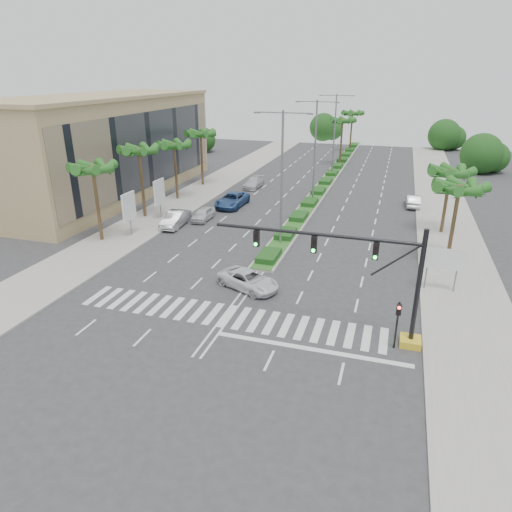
# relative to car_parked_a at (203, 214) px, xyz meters

# --- Properties ---
(ground) EXTENTS (160.00, 160.00, 0.00)m
(ground) POSITION_rel_car_parked_a_xyz_m (9.90, -18.92, -0.68)
(ground) COLOR #333335
(ground) RESTS_ON ground
(footpath_right) EXTENTS (6.00, 120.00, 0.15)m
(footpath_right) POSITION_rel_car_parked_a_xyz_m (25.10, 1.08, -0.60)
(footpath_right) COLOR gray
(footpath_right) RESTS_ON ground
(footpath_left) EXTENTS (6.00, 120.00, 0.15)m
(footpath_left) POSITION_rel_car_parked_a_xyz_m (-5.30, 1.08, -0.60)
(footpath_left) COLOR gray
(footpath_left) RESTS_ON ground
(median) EXTENTS (2.20, 75.00, 0.20)m
(median) POSITION_rel_car_parked_a_xyz_m (9.90, 26.08, -0.58)
(median) COLOR gray
(median) RESTS_ON ground
(median_grass) EXTENTS (1.80, 75.00, 0.04)m
(median_grass) POSITION_rel_car_parked_a_xyz_m (9.90, 26.08, -0.46)
(median_grass) COLOR #29591E
(median_grass) RESTS_ON median
(building) EXTENTS (12.00, 36.00, 12.00)m
(building) POSITION_rel_car_parked_a_xyz_m (-16.10, 7.08, 5.32)
(building) COLOR tan
(building) RESTS_ON ground
(signal_gantry) EXTENTS (12.60, 1.20, 7.20)m
(signal_gantry) POSITION_rel_car_parked_a_xyz_m (19.17, -18.92, 2.78)
(signal_gantry) COLOR gold
(signal_gantry) RESTS_ON ground
(pedestrian_signal) EXTENTS (0.28, 0.36, 3.00)m
(pedestrian_signal) POSITION_rel_car_parked_a_xyz_m (20.50, -19.60, 1.37)
(pedestrian_signal) COLOR black
(pedestrian_signal) RESTS_ON ground
(direction_sign) EXTENTS (2.70, 0.11, 3.40)m
(direction_sign) POSITION_rel_car_parked_a_xyz_m (23.40, -10.93, 1.77)
(direction_sign) COLOR slate
(direction_sign) RESTS_ON ground
(billboard_near) EXTENTS (0.18, 2.10, 4.35)m
(billboard_near) POSITION_rel_car_parked_a_xyz_m (-4.60, -6.92, 2.28)
(billboard_near) COLOR slate
(billboard_near) RESTS_ON ground
(billboard_far) EXTENTS (0.18, 2.10, 4.35)m
(billboard_far) POSITION_rel_car_parked_a_xyz_m (-4.60, -0.92, 2.28)
(billboard_far) COLOR slate
(billboard_far) RESTS_ON ground
(palm_left_near) EXTENTS (4.57, 4.68, 7.55)m
(palm_left_near) POSITION_rel_car_parked_a_xyz_m (-6.60, -8.92, 6.01)
(palm_left_near) COLOR brown
(palm_left_near) RESTS_ON ground
(palm_left_mid) EXTENTS (4.57, 4.68, 7.95)m
(palm_left_mid) POSITION_rel_car_parked_a_xyz_m (-6.60, -0.92, 6.40)
(palm_left_mid) COLOR brown
(palm_left_mid) RESTS_ON ground
(palm_left_far) EXTENTS (4.57, 4.68, 7.35)m
(palm_left_far) POSITION_rel_car_parked_a_xyz_m (-6.60, 7.08, 5.82)
(palm_left_far) COLOR brown
(palm_left_far) RESTS_ON ground
(palm_left_end) EXTENTS (4.57, 4.68, 7.75)m
(palm_left_end) POSITION_rel_car_parked_a_xyz_m (-6.60, 15.08, 6.20)
(palm_left_end) COLOR brown
(palm_left_end) RESTS_ON ground
(palm_right_near) EXTENTS (4.57, 4.68, 7.05)m
(palm_right_near) POSITION_rel_car_parked_a_xyz_m (24.40, -4.92, 5.53)
(palm_right_near) COLOR brown
(palm_right_near) RESTS_ON ground
(palm_right_far) EXTENTS (4.57, 4.68, 6.75)m
(palm_right_far) POSITION_rel_car_parked_a_xyz_m (24.40, 3.08, 5.24)
(palm_right_far) COLOR brown
(palm_right_far) RESTS_ON ground
(palm_median_a) EXTENTS (4.57, 4.68, 8.05)m
(palm_median_a) POSITION_rel_car_parked_a_xyz_m (9.90, 36.08, 6.49)
(palm_median_a) COLOR brown
(palm_median_a) RESTS_ON ground
(palm_median_b) EXTENTS (4.57, 4.68, 8.05)m
(palm_median_b) POSITION_rel_car_parked_a_xyz_m (9.90, 51.08, 6.49)
(palm_median_b) COLOR brown
(palm_median_b) RESTS_ON ground
(streetlight_near) EXTENTS (5.10, 0.25, 12.00)m
(streetlight_near) POSITION_rel_car_parked_a_xyz_m (9.90, -4.92, 6.13)
(streetlight_near) COLOR slate
(streetlight_near) RESTS_ON ground
(streetlight_mid) EXTENTS (5.10, 0.25, 12.00)m
(streetlight_mid) POSITION_rel_car_parked_a_xyz_m (9.90, 11.08, 6.13)
(streetlight_mid) COLOR slate
(streetlight_mid) RESTS_ON ground
(streetlight_far) EXTENTS (5.10, 0.25, 12.00)m
(streetlight_far) POSITION_rel_car_parked_a_xyz_m (9.90, 27.08, 6.13)
(streetlight_far) COLOR slate
(streetlight_far) RESTS_ON ground
(car_parked_a) EXTENTS (1.62, 3.99, 1.36)m
(car_parked_a) POSITION_rel_car_parked_a_xyz_m (0.00, 0.00, 0.00)
(car_parked_a) COLOR silver
(car_parked_a) RESTS_ON ground
(car_parked_b) EXTENTS (1.91, 4.89, 1.59)m
(car_parked_b) POSITION_rel_car_parked_a_xyz_m (-1.90, -2.81, 0.11)
(car_parked_b) COLOR #B8B9BD
(car_parked_b) RESTS_ON ground
(car_parked_c) EXTENTS (2.89, 5.97, 1.64)m
(car_parked_c) POSITION_rel_car_parked_a_xyz_m (1.15, 6.04, 0.14)
(car_parked_c) COLOR #2A4A82
(car_parked_c) RESTS_ON ground
(car_parked_d) EXTENTS (2.07, 4.79, 1.37)m
(car_parked_d) POSITION_rel_car_parked_a_xyz_m (0.68, 15.89, 0.01)
(car_parked_d) COLOR silver
(car_parked_d) RESTS_ON ground
(car_crossing) EXTENTS (5.39, 4.03, 1.36)m
(car_crossing) POSITION_rel_car_parked_a_xyz_m (9.92, -14.55, 0.00)
(car_crossing) COLOR silver
(car_crossing) RESTS_ON ground
(car_right) EXTENTS (1.79, 4.42, 1.43)m
(car_right) POSITION_rel_car_parked_a_xyz_m (21.70, 12.38, 0.03)
(car_right) COLOR #BABABF
(car_right) RESTS_ON ground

